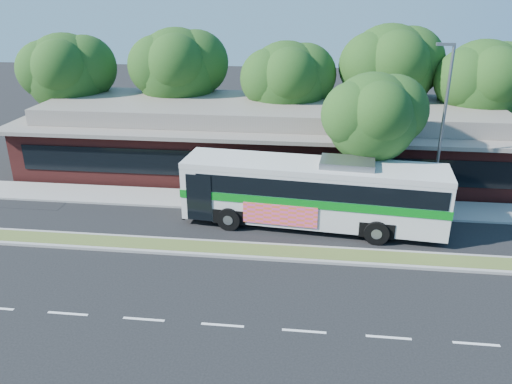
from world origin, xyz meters
TOP-DOWN VIEW (x-y plane):
  - ground at (0.00, 0.00)m, footprint 120.00×120.00m
  - median_strip at (0.00, 0.60)m, footprint 26.00×1.10m
  - sidewalk at (0.00, 6.40)m, footprint 44.00×2.60m
  - parking_lot at (-18.00, 10.00)m, footprint 14.00×12.00m
  - plaza_building at (0.00, 12.99)m, footprint 33.20×11.20m
  - lamp_post at (9.56, 6.00)m, footprint 0.93×0.18m
  - tree_bg_a at (-14.58, 15.14)m, footprint 6.47×5.80m
  - tree_bg_b at (-6.57, 16.14)m, footprint 6.69×6.00m
  - tree_bg_c at (1.40, 15.13)m, footprint 6.24×5.60m
  - tree_bg_d at (8.45, 16.15)m, footprint 6.91×6.20m
  - tree_bg_e at (14.42, 15.14)m, footprint 6.47×5.80m
  - transit_bus at (3.17, 3.79)m, footprint 13.46×4.10m
  - sedan at (-14.57, 9.37)m, footprint 4.59×2.73m
  - sidewalk_tree at (6.34, 6.08)m, footprint 5.27×4.72m

SIDE VIEW (x-z plane):
  - ground at x=0.00m, z-range 0.00..0.00m
  - parking_lot at x=-18.00m, z-range 0.00..0.01m
  - sidewalk at x=0.00m, z-range 0.00..0.12m
  - median_strip at x=0.00m, z-range 0.00..0.15m
  - sedan at x=-14.57m, z-range 0.00..1.25m
  - transit_bus at x=3.17m, z-range 0.21..3.94m
  - plaza_building at x=0.00m, z-range -0.10..4.35m
  - lamp_post at x=9.56m, z-range 0.37..9.44m
  - sidewalk_tree at x=6.34m, z-range 1.56..9.18m
  - tree_bg_c at x=1.40m, z-range 1.46..9.72m
  - tree_bg_e at x=14.42m, z-range 1.49..10.00m
  - tree_bg_a at x=-14.58m, z-range 1.55..10.18m
  - tree_bg_b at x=-6.57m, z-range 1.64..10.64m
  - tree_bg_d at x=8.45m, z-range 1.73..11.10m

